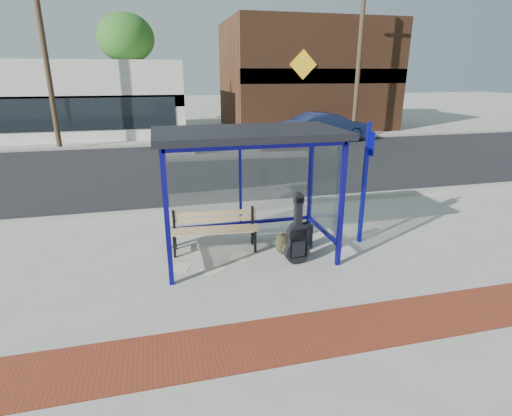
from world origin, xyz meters
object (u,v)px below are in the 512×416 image
object	(u,v)px
suitcase	(303,237)
backpack	(284,245)
guitar_bag	(297,240)
fire_hydrant	(369,129)
parked_car	(327,127)
bench	(214,228)

from	to	relation	value
suitcase	backpack	distance (m)	0.46
guitar_bag	suitcase	size ratio (longest dim) A/B	2.24
fire_hydrant	parked_car	bearing A→B (deg)	-158.08
bench	fire_hydrant	size ratio (longest dim) A/B	2.60
suitcase	fire_hydrant	world-z (taller)	fire_hydrant
bench	suitcase	bearing A→B (deg)	-8.58
suitcase	backpack	bearing A→B (deg)	178.78
backpack	parked_car	bearing A→B (deg)	43.76
bench	backpack	world-z (taller)	bench
backpack	fire_hydrant	bearing A→B (deg)	36.08
suitcase	parked_car	distance (m)	13.68
bench	guitar_bag	bearing A→B (deg)	-29.97
guitar_bag	bench	bearing A→B (deg)	139.74
backpack	parked_car	distance (m)	13.99
guitar_bag	backpack	xyz separation A→B (m)	(-0.12, 0.44, -0.28)
fire_hydrant	bench	bearing A→B (deg)	-129.02
suitcase	fire_hydrant	xyz separation A→B (m)	(8.99, 13.61, 0.11)
bench	suitcase	distance (m)	1.77
guitar_bag	parked_car	distance (m)	14.32
guitar_bag	suitcase	xyz separation A→B (m)	(0.32, 0.56, -0.20)
bench	suitcase	xyz separation A→B (m)	(1.71, -0.41, -0.20)
guitar_bag	backpack	distance (m)	0.53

